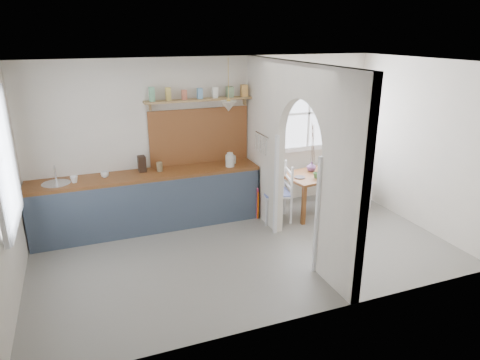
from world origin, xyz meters
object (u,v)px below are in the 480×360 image
object	(u,v)px
dining_table	(315,193)
kettle	(230,160)
chair_right	(356,179)
vase	(311,166)
chair_left	(276,192)

from	to	relation	value
dining_table	kettle	distance (m)	1.61
chair_right	vase	bearing A→B (deg)	97.08
vase	dining_table	bearing A→B (deg)	-89.44
kettle	chair_right	bearing A→B (deg)	5.01
chair_left	chair_right	distance (m)	1.59
dining_table	kettle	world-z (taller)	kettle
dining_table	chair_left	distance (m)	0.78
dining_table	kettle	size ratio (longest dim) A/B	4.84
chair_left	kettle	distance (m)	0.93
chair_left	vase	xyz separation A→B (m)	(0.77, 0.23, 0.29)
dining_table	chair_left	xyz separation A→B (m)	(-0.77, -0.07, 0.14)
chair_left	vase	world-z (taller)	chair_left
dining_table	chair_right	distance (m)	0.83
chair_right	kettle	xyz separation A→B (m)	(-2.26, 0.30, 0.52)
chair_right	vase	size ratio (longest dim) A/B	5.92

